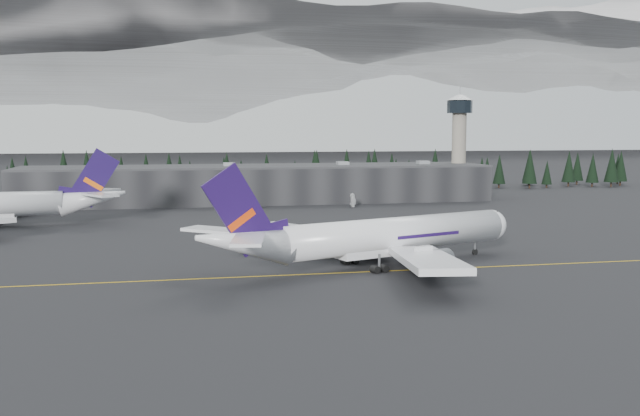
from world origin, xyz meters
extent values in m
plane|color=black|center=(0.00, 0.00, 0.00)|extent=(1400.00, 1400.00, 0.00)
cube|color=gold|center=(0.00, -2.00, 0.01)|extent=(400.00, 0.40, 0.02)
cube|color=black|center=(0.00, 125.00, 6.00)|extent=(160.00, 30.00, 12.00)
cube|color=#333335|center=(0.00, 125.00, 12.30)|extent=(160.00, 30.00, 0.60)
cylinder|color=gray|center=(75.00, 128.00, 16.00)|extent=(5.20, 5.20, 32.00)
cylinder|color=black|center=(75.00, 128.00, 33.25)|extent=(9.20, 9.20, 4.50)
cone|color=silver|center=(75.00, 128.00, 36.70)|extent=(10.00, 10.00, 2.00)
cube|color=black|center=(0.00, 162.00, 7.50)|extent=(360.00, 20.00, 15.00)
cylinder|color=white|center=(10.99, 3.68, 5.69)|extent=(46.87, 21.81, 6.20)
sphere|color=white|center=(33.39, 11.67, 5.69)|extent=(6.20, 6.20, 6.20)
cone|color=white|center=(-18.22, -6.73, 6.62)|extent=(18.44, 11.67, 8.98)
cube|color=white|center=(-0.23, 16.69, 4.03)|extent=(26.97, 25.63, 2.65)
cylinder|color=gray|center=(7.52, 13.42, 2.27)|extent=(7.65, 5.96, 3.93)
cube|color=white|center=(10.53, -13.49, 4.03)|extent=(12.40, 29.86, 2.65)
cylinder|color=gray|center=(14.46, -6.05, 2.27)|extent=(7.65, 5.96, 3.93)
cube|color=#220F49|center=(-18.71, -6.90, 11.89)|extent=(12.51, 4.88, 15.40)
cube|color=#EE430E|center=(-18.51, -6.83, 10.34)|extent=(4.94, 2.24, 3.79)
cube|color=white|center=(-22.25, -1.58, 8.06)|extent=(11.68, 10.91, 0.52)
cube|color=white|center=(-18.08, -13.26, 8.06)|extent=(6.62, 12.02, 0.52)
cylinder|color=black|center=(29.49, 10.28, 1.55)|extent=(0.52, 0.52, 3.10)
cylinder|color=black|center=(2.61, 5.64, 1.55)|extent=(0.52, 0.52, 3.10)
cylinder|color=black|center=(5.74, -3.13, 1.55)|extent=(0.52, 0.52, 3.10)
cone|color=silver|center=(-49.95, 74.90, 6.78)|extent=(18.10, 7.24, 9.21)
cube|color=silver|center=(-76.17, 90.03, 4.13)|extent=(20.28, 30.48, 2.72)
cube|color=#1C0E43|center=(-49.42, 74.93, 12.19)|extent=(13.43, 1.20, 15.78)
cube|color=#E75C0D|center=(-49.63, 74.91, 10.60)|extent=(5.19, 0.85, 3.89)
cube|color=silver|center=(-47.51, 68.65, 8.27)|extent=(10.33, 12.38, 0.53)
cube|color=silver|center=(-48.15, 81.35, 8.27)|extent=(9.56, 12.55, 0.53)
imported|color=white|center=(-6.65, 94.36, 0.70)|extent=(3.28, 5.42, 1.41)
imported|color=silver|center=(27.76, 100.93, 0.77)|extent=(4.81, 2.80, 1.54)
camera|label=1|loc=(-29.17, -120.46, 24.61)|focal=40.00mm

